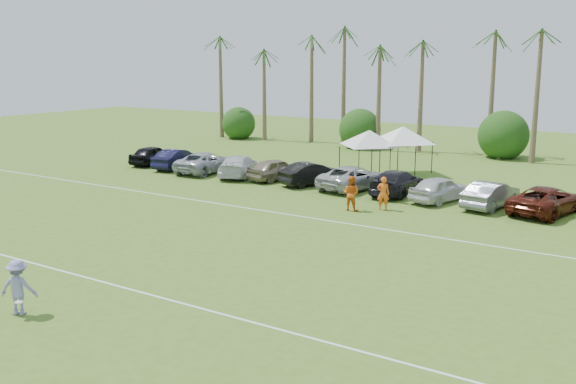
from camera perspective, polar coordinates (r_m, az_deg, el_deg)
The scene contains 29 objects.
ground at distance 24.06m, azimuth -22.20°, elevation -8.13°, with size 120.00×120.00×0.00m, color #46691F.
field_lines at distance 29.10m, azimuth -9.30°, elevation -3.94°, with size 80.00×12.10×0.01m.
palm_tree_0 at distance 65.12m, azimuth -6.36°, elevation 11.52°, with size 2.40×2.40×8.90m.
palm_tree_1 at distance 62.11m, azimuth -2.70°, elevation 12.37°, with size 2.40×2.40×9.90m.
palm_tree_2 at distance 59.38m, azimuth 1.34°, elevation 13.23°, with size 2.40×2.40×10.90m.
palm_tree_3 at distance 57.43m, azimuth 4.87°, elevation 14.08°, with size 2.40×2.40×11.90m.
palm_tree_4 at distance 55.64m, azimuth 8.54°, elevation 11.40°, with size 2.40×2.40×8.90m.
palm_tree_5 at distance 54.12m, azimuth 12.52°, elevation 12.17°, with size 2.40×2.40×9.90m.
palm_tree_6 at distance 52.88m, azimuth 16.73°, elevation 12.90°, with size 2.40×2.40×10.90m.
palm_tree_7 at distance 51.92m, azimuth 21.15°, elevation 13.57°, with size 2.40×2.40×11.90m.
bush_tree_0 at distance 64.38m, azimuth -3.59°, elevation 6.50°, with size 4.00×4.00×4.00m.
bush_tree_1 at distance 57.71m, azimuth 6.95°, elevation 5.81°, with size 4.00×4.00×4.00m.
bush_tree_2 at distance 53.65m, azimuth 18.61°, elevation 4.81°, with size 4.00×4.00×4.00m.
sideline_player_a at distance 33.85m, azimuth 8.46°, elevation -0.12°, with size 0.65×0.43×1.78m, color orange.
sideline_player_b at distance 33.53m, azimuth 5.62°, elevation -0.12°, with size 0.89×0.69×1.83m, color orange.
canopy_tent_left at distance 43.05m, azimuth 7.27°, elevation 5.48°, with size 4.48×4.48×3.63m.
canopy_tent_right at distance 44.00m, azimuth 10.22°, elevation 5.76°, with size 4.74×4.74×3.84m.
frisbee_player at distance 21.77m, azimuth -22.85°, elevation -7.81°, with size 1.32×1.12×1.77m.
parked_car_0 at distance 48.87m, azimuth -11.94°, elevation 3.25°, with size 1.68×4.16×1.42m, color black.
parked_car_1 at distance 46.67m, azimuth -9.84°, elevation 2.93°, with size 1.50×4.31×1.42m, color black.
parked_car_2 at distance 44.81m, azimuth -7.24°, elevation 2.64°, with size 2.35×5.11×1.42m, color #A0A6AE.
parked_car_3 at distance 43.11m, azimuth -4.36°, elevation 2.33°, with size 1.99×4.89×1.42m, color silver.
parked_car_4 at distance 41.76m, azimuth -1.04°, elevation 2.05°, with size 1.68×4.16×1.42m, color gray.
parked_car_5 at distance 40.16m, azimuth 2.15°, elevation 1.64°, with size 1.50×4.31×1.42m, color black.
parked_car_6 at distance 39.03m, azimuth 5.84°, elevation 1.29°, with size 2.35×5.11×1.42m, color #ADAEB0.
parked_car_7 at distance 37.95m, azimuth 9.65°, elevation 0.87°, with size 1.99×4.89×1.42m, color black.
parked_car_8 at distance 36.50m, azimuth 13.37°, elevation 0.28°, with size 1.68×4.16×1.42m, color silver.
parked_car_9 at distance 35.70m, azimuth 17.59°, elevation -0.22°, with size 1.50×4.31×1.42m, color slate.
parked_car_10 at distance 35.32m, azimuth 22.05°, elevation -0.67°, with size 2.35×5.11×1.42m, color #4A170D.
Camera 1 is at (18.82, -12.74, 7.90)m, focal length 40.00 mm.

